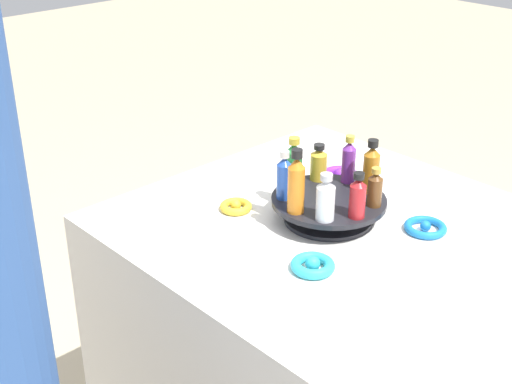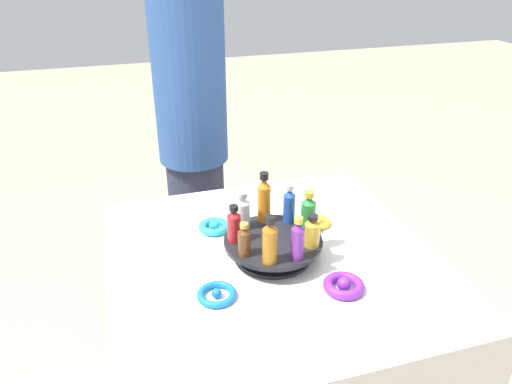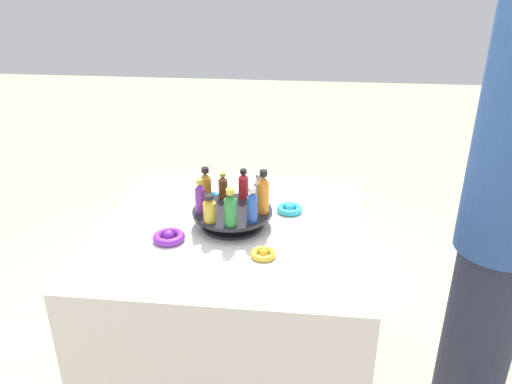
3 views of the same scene
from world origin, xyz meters
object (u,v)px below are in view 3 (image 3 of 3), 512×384
Objects in this scene: bottle_purple at (200,197)px; ribbon_bow_purple at (169,237)px; bottle_red at (244,185)px; ribbon_bow_teal at (289,209)px; bottle_green at (230,209)px; bottle_blue at (252,206)px; bottle_brown at (223,186)px; bottle_amber at (206,187)px; bottle_orange at (263,194)px; ribbon_bow_blue at (208,198)px; display_stand at (232,216)px; ribbon_bow_gold at (263,254)px; bottle_clear at (259,190)px; person_figure at (508,210)px; bottle_gold at (210,209)px.

bottle_purple reaches higher than ribbon_bow_purple.
bottle_red is 1.14× the size of ribbon_bow_teal.
bottle_green is 1.19× the size of ribbon_bow_purple.
bottle_blue is 0.20m from bottle_brown.
bottle_brown is 0.07m from bottle_amber.
bottle_orange is 0.32m from ribbon_bow_blue.
bottle_green is at bearing -83.59° from display_stand.
bottle_green reaches higher than ribbon_bow_gold.
bottle_brown is at bearing 166.41° from bottle_clear.
person_figure is at bearing 10.32° from bottle_green.
ribbon_bow_teal is at bearing -9.01° from person_figure.
bottle_green is at bearing 6.69° from person_figure.
ribbon_bow_blue is at bearing -10.87° from person_figure.
bottle_gold is 0.29m from ribbon_bow_blue.
bottle_blue is at bearing -53.59° from bottle_brown.
ribbon_bow_purple reaches higher than ribbon_bow_blue.
bottle_purple is 0.20m from bottle_orange.
bottle_green is 0.18m from bottle_amber.
bottle_brown is at bearing 121.28° from ribbon_bow_gold.
ribbon_bow_purple is 0.31m from ribbon_bow_blue.
bottle_red is at bearing 66.41° from bottle_gold.
bottle_orange is 0.09× the size of person_figure.
bottle_clear is 0.83× the size of bottle_amber.
bottle_blue reaches higher than ribbon_bow_blue.
bottle_gold is at bearing 151.41° from ribbon_bow_gold.
bottle_blue reaches higher than bottle_gold.
bottle_green is 0.94× the size of bottle_amber.
ribbon_bow_purple is (-0.21, -0.22, -0.09)m from bottle_red.
ribbon_bow_purple is (-0.27, -0.18, -0.09)m from bottle_clear.
bottle_amber reaches higher than bottle_gold.
bottle_brown is (-0.05, 0.09, 0.07)m from display_stand.
bottle_brown is 0.34m from ribbon_bow_gold.
bottle_purple is 0.18m from bottle_blue.
bottle_gold is 0.33m from ribbon_bow_teal.
display_stand is 0.22m from ribbon_bow_blue.
bottle_clear reaches higher than bottle_red.
bottle_red reaches higher than ribbon_bow_gold.
bottle_gold is 0.07m from bottle_green.
bottle_blue is 0.07m from bottle_orange.
bottle_orange is at bearing 46.41° from bottle_green.
bottle_red is at bearing 106.41° from bottle_blue.
bottle_purple is at bearing 47.63° from ribbon_bow_purple.
ribbon_bow_teal is at bearing 16.12° from bottle_amber.
ribbon_bow_blue is (-0.31, 0.06, -0.00)m from ribbon_bow_teal.
bottle_blue is 0.24m from ribbon_bow_teal.
display_stand is 2.46× the size of bottle_clear.
bottle_green reaches higher than display_stand.
bottle_purple reaches higher than bottle_blue.
bottle_blue is at bearing -113.59° from bottle_orange.
display_stand is 2.88× the size of ribbon_bow_teal.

